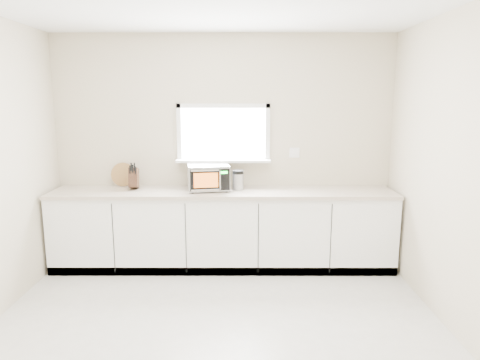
{
  "coord_description": "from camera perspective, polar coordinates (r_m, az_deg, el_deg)",
  "views": [
    {
      "loc": [
        0.21,
        -3.1,
        1.96
      ],
      "look_at": [
        0.2,
        1.55,
        1.07
      ],
      "focal_mm": 32.0,
      "sensor_mm": 36.0,
      "label": 1
    }
  ],
  "objects": [
    {
      "name": "countertop",
      "position": [
        4.91,
        -2.3,
        -1.63
      ],
      "size": [
        3.92,
        0.64,
        0.04
      ],
      "primitive_type": "cube",
      "color": "beige",
      "rests_on": "cabinets"
    },
    {
      "name": "back_wall",
      "position": [
        5.14,
        -2.2,
        4.16
      ],
      "size": [
        4.0,
        0.17,
        2.7
      ],
      "color": "beige",
      "rests_on": "ground"
    },
    {
      "name": "cabinets",
      "position": [
        5.04,
        -2.26,
        -6.71
      ],
      "size": [
        3.92,
        0.6,
        0.88
      ],
      "primitive_type": "cube",
      "color": "white",
      "rests_on": "ground"
    },
    {
      "name": "knife_block",
      "position": [
        5.11,
        -13.99,
        0.31
      ],
      "size": [
        0.13,
        0.23,
        0.32
      ],
      "rotation": [
        0.0,
        0.0,
        0.11
      ],
      "color": "#442818",
      "rests_on": "countertop"
    },
    {
      "name": "microwave",
      "position": [
        4.91,
        -4.23,
        0.41
      ],
      "size": [
        0.51,
        0.43,
        0.3
      ],
      "rotation": [
        0.0,
        0.0,
        0.18
      ],
      "color": "black",
      "rests_on": "countertop"
    },
    {
      "name": "cutting_board",
      "position": [
        5.31,
        -15.34,
        0.72
      ],
      "size": [
        0.28,
        0.07,
        0.28
      ],
      "primitive_type": "cylinder",
      "rotation": [
        1.4,
        0.0,
        0.0
      ],
      "color": "olive",
      "rests_on": "countertop"
    },
    {
      "name": "ground",
      "position": [
        3.68,
        -3.36,
        -21.4
      ],
      "size": [
        4.0,
        4.0,
        0.0
      ],
      "primitive_type": "plane",
      "color": "beige",
      "rests_on": "ground"
    },
    {
      "name": "coffee_grinder",
      "position": [
        4.93,
        -0.26,
        0.02
      ],
      "size": [
        0.17,
        0.17,
        0.23
      ],
      "rotation": [
        0.0,
        0.0,
        0.33
      ],
      "color": "#ADB0B4",
      "rests_on": "countertop"
    }
  ]
}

